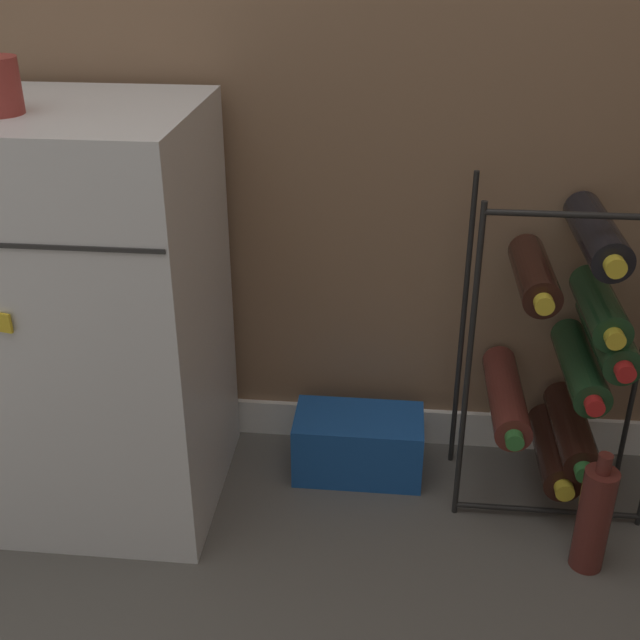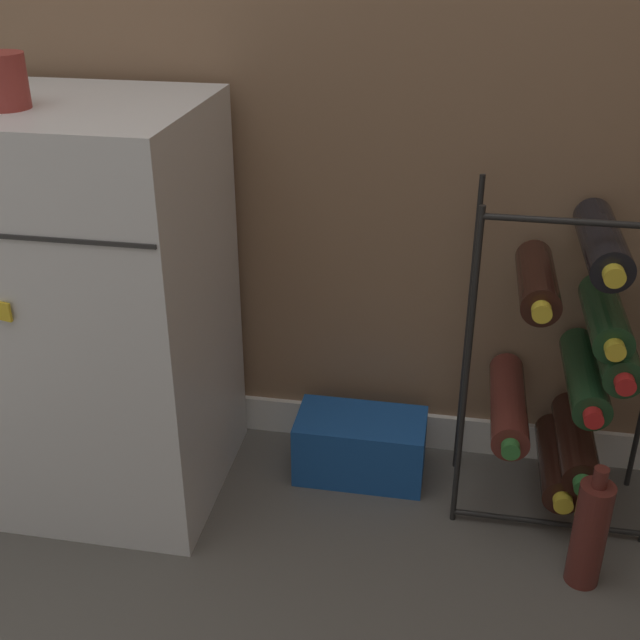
% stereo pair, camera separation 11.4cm
% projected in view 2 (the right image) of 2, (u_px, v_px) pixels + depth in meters
% --- Properties ---
extents(ground_plane, '(14.00, 14.00, 0.00)m').
position_uv_depth(ground_plane, '(223.00, 602.00, 1.53)').
color(ground_plane, '#56544F').
extents(mini_fridge, '(0.55, 0.48, 0.86)m').
position_uv_depth(mini_fridge, '(83.00, 310.00, 1.68)').
color(mini_fridge, silver).
rests_on(mini_fridge, ground_plane).
extents(wine_rack, '(0.40, 0.33, 0.71)m').
position_uv_depth(wine_rack, '(572.00, 365.00, 1.62)').
color(wine_rack, black).
rests_on(wine_rack, ground_plane).
extents(soda_box, '(0.29, 0.16, 0.15)m').
position_uv_depth(soda_box, '(360.00, 446.00, 1.85)').
color(soda_box, '#194C9E').
rests_on(soda_box, ground_plane).
extents(fridge_top_cup, '(0.09, 0.09, 0.10)m').
position_uv_depth(fridge_top_cup, '(2.00, 81.00, 1.41)').
color(fridge_top_cup, maroon).
rests_on(fridge_top_cup, mini_fridge).
extents(loose_bottle_floor, '(0.07, 0.07, 0.27)m').
position_uv_depth(loose_bottle_floor, '(590.00, 533.00, 1.53)').
color(loose_bottle_floor, '#56231E').
rests_on(loose_bottle_floor, ground_plane).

